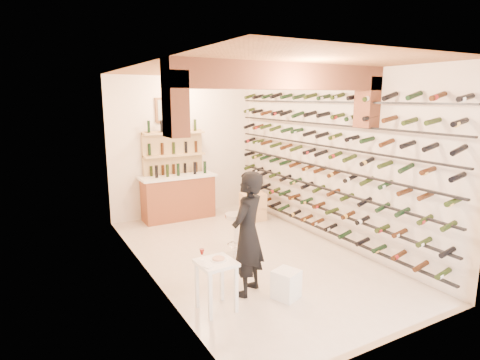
% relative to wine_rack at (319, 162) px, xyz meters
% --- Properties ---
extents(ground, '(6.00, 6.00, 0.00)m').
position_rel_wine_rack_xyz_m(ground, '(-1.53, 0.00, -1.55)').
color(ground, beige).
rests_on(ground, ground).
extents(room_shell, '(3.52, 6.02, 3.21)m').
position_rel_wine_rack_xyz_m(room_shell, '(-1.53, -0.26, 0.70)').
color(room_shell, beige).
rests_on(room_shell, ground).
extents(wine_rack, '(0.32, 5.70, 2.56)m').
position_rel_wine_rack_xyz_m(wine_rack, '(0.00, 0.00, 0.00)').
color(wine_rack, black).
rests_on(wine_rack, ground).
extents(back_counter, '(1.70, 0.62, 1.29)m').
position_rel_wine_rack_xyz_m(back_counter, '(-1.83, 2.65, -1.02)').
color(back_counter, brown).
rests_on(back_counter, ground).
extents(back_shelving, '(1.40, 0.31, 2.73)m').
position_rel_wine_rack_xyz_m(back_shelving, '(-1.83, 2.89, -0.38)').
color(back_shelving, tan).
rests_on(back_shelving, ground).
extents(tasting_table, '(0.49, 0.49, 0.82)m').
position_rel_wine_rack_xyz_m(tasting_table, '(-2.83, -1.39, -0.99)').
color(tasting_table, white).
rests_on(tasting_table, ground).
extents(white_stool, '(0.41, 0.41, 0.40)m').
position_rel_wine_rack_xyz_m(white_stool, '(-1.84, -1.58, -1.35)').
color(white_stool, white).
rests_on(white_stool, ground).
extents(person, '(0.77, 0.71, 1.76)m').
position_rel_wine_rack_xyz_m(person, '(-2.23, -1.19, -0.67)').
color(person, black).
rests_on(person, ground).
extents(chrome_barstool, '(0.40, 0.40, 0.78)m').
position_rel_wine_rack_xyz_m(chrome_barstool, '(-1.75, 0.05, -1.10)').
color(chrome_barstool, silver).
rests_on(chrome_barstool, ground).
extents(crate_lower, '(0.54, 0.38, 0.32)m').
position_rel_wine_rack_xyz_m(crate_lower, '(-0.42, 1.70, -1.39)').
color(crate_lower, '#DDB079').
rests_on(crate_lower, ground).
extents(crate_upper, '(0.60, 0.47, 0.32)m').
position_rel_wine_rack_xyz_m(crate_upper, '(-0.42, 1.70, -1.08)').
color(crate_upper, '#DDB079').
rests_on(crate_upper, crate_lower).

